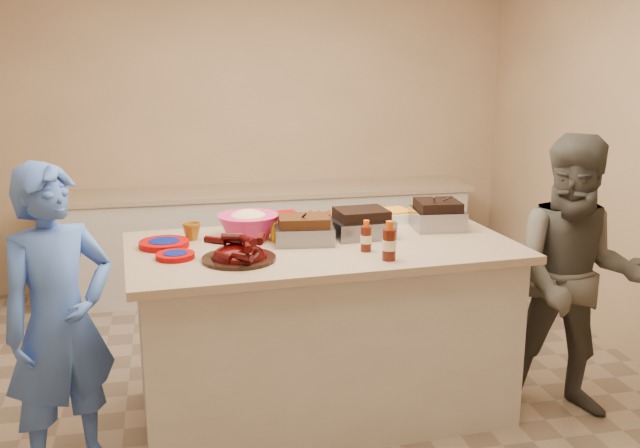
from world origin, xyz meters
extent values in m
cube|color=#47230F|center=(-0.05, 0.03, 1.00)|extent=(0.35, 0.28, 0.10)
cube|color=black|center=(0.30, 0.11, 1.00)|extent=(0.35, 0.30, 0.10)
cube|color=gray|center=(0.80, 0.20, 1.00)|extent=(0.32, 0.32, 0.12)
cylinder|color=silver|center=(0.18, 0.38, 1.00)|extent=(0.33, 0.33, 0.05)
cube|color=#FFA61E|center=(0.56, 0.43, 1.00)|extent=(0.32, 0.26, 0.08)
cylinder|color=#441209|center=(0.31, -0.39, 1.00)|extent=(0.07, 0.07, 0.20)
cylinder|color=#441209|center=(0.24, -0.20, 1.00)|extent=(0.06, 0.06, 0.17)
cylinder|color=#E1A200|center=(-0.20, 0.11, 1.00)|extent=(0.05, 0.05, 0.12)
imported|color=silver|center=(0.05, 0.12, 1.00)|extent=(0.13, 0.05, 0.12)
cylinder|color=#980100|center=(-0.81, 0.11, 1.00)|extent=(0.29, 0.29, 0.03)
cylinder|color=#980100|center=(-0.75, -0.13, 1.00)|extent=(0.21, 0.21, 0.03)
imported|color=#895813|center=(-0.66, 0.24, 1.00)|extent=(0.11, 0.10, 0.10)
cube|color=#980100|center=(-0.12, 0.36, 1.00)|extent=(0.22, 0.19, 0.10)
imported|color=#514F48|center=(1.42, -0.33, 0.00)|extent=(1.37, 1.79, 0.61)
camera|label=1|loc=(-0.77, -3.72, 2.04)|focal=40.00mm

